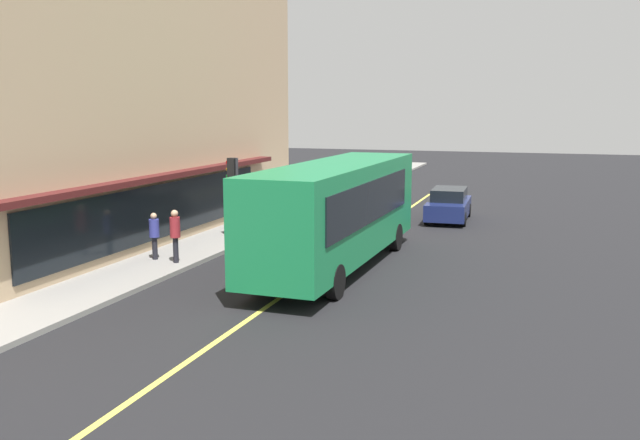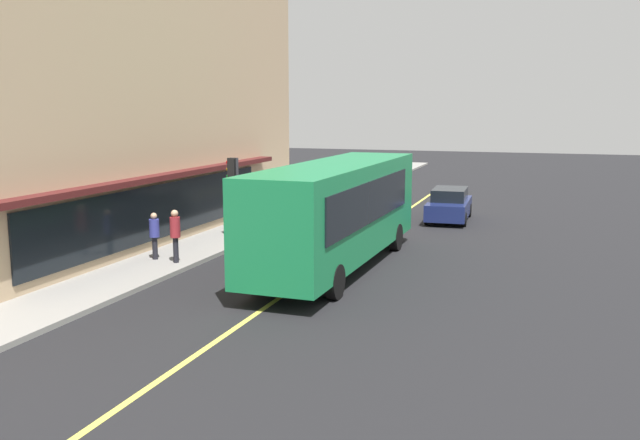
# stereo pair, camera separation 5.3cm
# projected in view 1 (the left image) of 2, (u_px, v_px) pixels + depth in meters

# --- Properties ---
(ground) EXTENTS (120.00, 120.00, 0.00)m
(ground) POSITION_uv_depth(u_px,v_px,m) (347.00, 252.00, 25.32)
(ground) COLOR black
(sidewalk) EXTENTS (80.00, 2.53, 0.15)m
(sidewalk) POSITION_uv_depth(u_px,v_px,m) (217.00, 241.00, 27.02)
(sidewalk) COLOR gray
(sidewalk) RESTS_ON ground
(lane_centre_stripe) EXTENTS (36.00, 0.16, 0.01)m
(lane_centre_stripe) POSITION_uv_depth(u_px,v_px,m) (347.00, 252.00, 25.32)
(lane_centre_stripe) COLOR #D8D14C
(lane_centre_stripe) RESTS_ON ground
(storefront_building) EXTENTS (25.67, 10.15, 12.81)m
(storefront_building) POSITION_uv_depth(u_px,v_px,m) (51.00, 78.00, 26.25)
(storefront_building) COLOR tan
(storefront_building) RESTS_ON ground
(bus) EXTENTS (11.18, 2.78, 3.50)m
(bus) POSITION_uv_depth(u_px,v_px,m) (338.00, 209.00, 22.43)
(bus) COLOR #197F47
(bus) RESTS_ON ground
(traffic_light) EXTENTS (0.30, 0.52, 3.20)m
(traffic_light) POSITION_uv_depth(u_px,v_px,m) (233.00, 179.00, 26.68)
(traffic_light) COLOR #2D2D33
(traffic_light) RESTS_ON sidewalk
(car_navy) EXTENTS (4.37, 2.01, 1.52)m
(car_navy) POSITION_uv_depth(u_px,v_px,m) (449.00, 205.00, 32.19)
(car_navy) COLOR navy
(car_navy) RESTS_ON ground
(car_black) EXTENTS (4.39, 2.04, 1.52)m
(car_black) POSITION_uv_depth(u_px,v_px,m) (304.00, 216.00, 29.01)
(car_black) COLOR black
(car_black) RESTS_ON ground
(pedestrian_at_corner) EXTENTS (0.34, 0.34, 1.83)m
(pedestrian_at_corner) POSITION_uv_depth(u_px,v_px,m) (305.00, 182.00, 37.28)
(pedestrian_at_corner) COLOR black
(pedestrian_at_corner) RESTS_ON sidewalk
(pedestrian_by_curb) EXTENTS (0.34, 0.34, 1.79)m
(pedestrian_by_curb) POSITION_uv_depth(u_px,v_px,m) (175.00, 231.00, 22.71)
(pedestrian_by_curb) COLOR black
(pedestrian_by_curb) RESTS_ON sidewalk
(pedestrian_near_storefront) EXTENTS (0.34, 0.34, 1.61)m
(pedestrian_near_storefront) POSITION_uv_depth(u_px,v_px,m) (154.00, 232.00, 23.23)
(pedestrian_near_storefront) COLOR black
(pedestrian_near_storefront) RESTS_ON sidewalk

